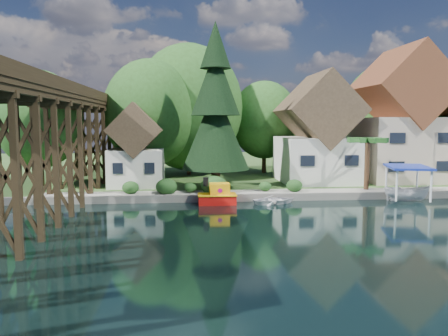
% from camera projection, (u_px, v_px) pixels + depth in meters
% --- Properties ---
extents(ground, '(140.00, 140.00, 0.00)m').
position_uv_depth(ground, '(284.00, 223.00, 28.38)').
color(ground, black).
rests_on(ground, ground).
extents(bank, '(140.00, 52.00, 0.50)m').
position_uv_depth(bank, '(230.00, 167.00, 62.04)').
color(bank, '#305221').
rests_on(bank, ground).
extents(seawall, '(60.00, 0.40, 0.62)m').
position_uv_depth(seawall, '(310.00, 197.00, 36.63)').
color(seawall, slate).
rests_on(seawall, ground).
extents(promenade, '(50.00, 2.60, 0.06)m').
position_uv_depth(promenade, '(328.00, 191.00, 38.07)').
color(promenade, gray).
rests_on(promenade, bank).
extents(trestle_bridge, '(4.12, 44.18, 9.30)m').
position_uv_depth(trestle_bridge, '(52.00, 139.00, 31.53)').
color(trestle_bridge, black).
rests_on(trestle_bridge, ground).
extents(house_left, '(7.64, 8.64, 11.02)m').
position_uv_depth(house_left, '(317.00, 136.00, 44.31)').
color(house_left, white).
rests_on(house_left, bank).
extents(house_center, '(8.65, 9.18, 13.89)m').
position_uv_depth(house_center, '(400.00, 123.00, 45.47)').
color(house_center, '#C0AD96').
rests_on(house_center, bank).
extents(shed, '(5.09, 5.40, 7.85)m').
position_uv_depth(shed, '(137.00, 151.00, 41.37)').
color(shed, white).
rests_on(shed, bank).
extents(bg_trees, '(49.90, 13.30, 10.57)m').
position_uv_depth(bg_trees, '(251.00, 115.00, 48.76)').
color(bg_trees, '#382314').
rests_on(bg_trees, bank).
extents(shrubs, '(15.76, 2.47, 1.70)m').
position_uv_depth(shrubs, '(207.00, 185.00, 37.02)').
color(shrubs, '#1C3D15').
rests_on(shrubs, bank).
extents(conifer, '(6.04, 6.04, 14.87)m').
position_uv_depth(conifer, '(216.00, 109.00, 38.86)').
color(conifer, '#382314').
rests_on(conifer, bank).
extents(palm_tree, '(4.19, 4.19, 4.94)m').
position_uv_depth(palm_tree, '(368.00, 142.00, 38.47)').
color(palm_tree, '#382314').
rests_on(palm_tree, bank).
extents(tugboat, '(3.07, 1.70, 2.22)m').
position_uv_depth(tugboat, '(218.00, 196.00, 34.85)').
color(tugboat, red).
rests_on(tugboat, ground).
extents(boat_white_a, '(3.95, 3.22, 0.72)m').
position_uv_depth(boat_white_a, '(275.00, 199.00, 35.16)').
color(boat_white_a, silver).
rests_on(boat_white_a, ground).
extents(boat_canopy, '(4.16, 5.19, 2.93)m').
position_uv_depth(boat_canopy, '(407.00, 186.00, 36.19)').
color(boat_canopy, silver).
rests_on(boat_canopy, ground).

